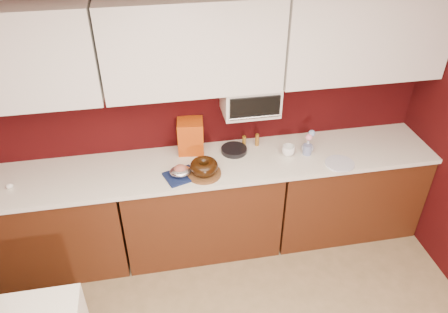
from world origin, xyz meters
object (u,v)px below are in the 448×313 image
Objects in this scene: bundt_cake at (204,167)px; blue_jar at (307,149)px; coffee_mug at (288,150)px; flower_vase at (308,145)px; foil_ham_nest at (180,171)px; pandoro_box at (191,136)px; toaster_oven at (250,99)px.

bundt_cake is 0.91m from blue_jar.
flower_vase is at bearing 4.73° from coffee_mug.
flower_vase reaches higher than foil_ham_nest.
pandoro_box reaches higher than coffee_mug.
pandoro_box is (-0.06, 0.36, 0.06)m from bundt_cake.
toaster_oven reaches higher than foil_ham_nest.
coffee_mug is at bearing 174.73° from blue_jar.
flower_vase is at bearing 8.12° from foil_ham_nest.
coffee_mug is at bearing -8.63° from pandoro_box.
foil_ham_nest is at bearing -173.32° from blue_jar.
flower_vase reaches higher than coffee_mug.
coffee_mug reaches higher than foil_ham_nest.
flower_vase reaches higher than blue_jar.
bundt_cake is 1.30× the size of foil_ham_nest.
pandoro_box is 3.25× the size of blue_jar.
flower_vase is at bearing 66.01° from blue_jar.
coffee_mug is (0.92, 0.14, -0.00)m from foil_ham_nest.
bundt_cake is 0.93m from flower_vase.
toaster_oven is 0.65m from flower_vase.
toaster_oven reaches higher than blue_jar.
blue_jar is at bearing -113.99° from flower_vase.
foil_ham_nest is 1.11m from flower_vase.
foil_ham_nest is 1.61× the size of coffee_mug.
flower_vase is (1.10, 0.16, 0.01)m from foil_ham_nest.
flower_vase is (0.91, 0.16, -0.02)m from bundt_cake.
pandoro_box is 0.99m from blue_jar.
flower_vase is at bearing -5.15° from pandoro_box.
toaster_oven reaches higher than bundt_cake.
blue_jar is (0.96, -0.23, -0.10)m from pandoro_box.
pandoro_box is at bearing 166.42° from blue_jar.
toaster_oven is 0.59m from pandoro_box.
pandoro_box is at bearing 168.26° from flower_vase.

